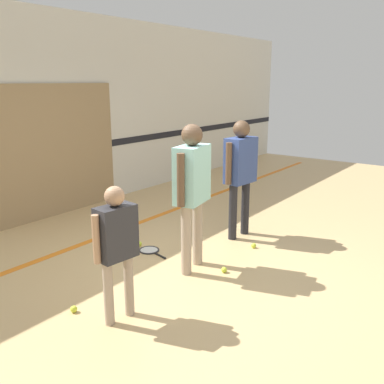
{
  "coord_description": "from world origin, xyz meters",
  "views": [
    {
      "loc": [
        -3.57,
        -2.78,
        2.13
      ],
      "look_at": [
        0.12,
        -0.02,
        0.92
      ],
      "focal_mm": 40.0,
      "sensor_mm": 36.0,
      "label": 1
    }
  ],
  "objects_px": {
    "racket_spare_on_floor": "(150,251)",
    "tennis_ball_stray_left": "(74,309)",
    "person_instructor": "(192,182)",
    "tennis_ball_by_spare_racket": "(139,244)",
    "tennis_ball_stray_right": "(254,246)",
    "tennis_ball_near_instructor": "(224,270)",
    "person_student_left": "(116,239)",
    "person_student_right": "(240,166)",
    "racket_second_spare": "(120,248)"
  },
  "relations": [
    {
      "from": "person_student_left",
      "to": "tennis_ball_near_instructor",
      "type": "distance_m",
      "value": 1.6
    },
    {
      "from": "person_instructor",
      "to": "racket_second_spare",
      "type": "height_order",
      "value": "person_instructor"
    },
    {
      "from": "person_instructor",
      "to": "tennis_ball_stray_right",
      "type": "xyz_separation_m",
      "value": [
        0.98,
        -0.27,
        -1.0
      ]
    },
    {
      "from": "person_instructor",
      "to": "tennis_ball_near_instructor",
      "type": "distance_m",
      "value": 1.08
    },
    {
      "from": "person_student_right",
      "to": "tennis_ball_by_spare_racket",
      "type": "xyz_separation_m",
      "value": [
        -1.11,
        0.86,
        -0.97
      ]
    },
    {
      "from": "person_instructor",
      "to": "tennis_ball_stray_left",
      "type": "bearing_deg",
      "value": 156.31
    },
    {
      "from": "person_student_right",
      "to": "tennis_ball_by_spare_racket",
      "type": "height_order",
      "value": "person_student_right"
    },
    {
      "from": "tennis_ball_stray_right",
      "to": "tennis_ball_by_spare_racket",
      "type": "bearing_deg",
      "value": 124.23
    },
    {
      "from": "person_student_left",
      "to": "tennis_ball_by_spare_racket",
      "type": "bearing_deg",
      "value": 44.17
    },
    {
      "from": "person_student_left",
      "to": "racket_spare_on_floor",
      "type": "relative_size",
      "value": 2.49
    },
    {
      "from": "person_instructor",
      "to": "person_student_right",
      "type": "bearing_deg",
      "value": -6.4
    },
    {
      "from": "person_instructor",
      "to": "racket_second_spare",
      "type": "bearing_deg",
      "value": 82.44
    },
    {
      "from": "person_student_left",
      "to": "tennis_ball_by_spare_racket",
      "type": "xyz_separation_m",
      "value": [
        1.41,
        1.09,
        -0.75
      ]
    },
    {
      "from": "person_student_right",
      "to": "tennis_ball_stray_left",
      "type": "relative_size",
      "value": 24.52
    },
    {
      "from": "tennis_ball_stray_right",
      "to": "person_student_left",
      "type": "bearing_deg",
      "value": 176.15
    },
    {
      "from": "racket_spare_on_floor",
      "to": "racket_second_spare",
      "type": "bearing_deg",
      "value": -142.92
    },
    {
      "from": "person_student_right",
      "to": "tennis_ball_stray_left",
      "type": "bearing_deg",
      "value": 0.67
    },
    {
      "from": "tennis_ball_near_instructor",
      "to": "tennis_ball_by_spare_racket",
      "type": "distance_m",
      "value": 1.34
    },
    {
      "from": "tennis_ball_stray_right",
      "to": "racket_spare_on_floor",
      "type": "bearing_deg",
      "value": 131.53
    },
    {
      "from": "person_student_right",
      "to": "tennis_ball_by_spare_racket",
      "type": "distance_m",
      "value": 1.71
    },
    {
      "from": "racket_spare_on_floor",
      "to": "person_instructor",
      "type": "bearing_deg",
      "value": 6.24
    },
    {
      "from": "racket_spare_on_floor",
      "to": "tennis_ball_near_instructor",
      "type": "relative_size",
      "value": 7.66
    },
    {
      "from": "racket_second_spare",
      "to": "tennis_ball_stray_right",
      "type": "relative_size",
      "value": 6.9
    },
    {
      "from": "tennis_ball_by_spare_racket",
      "to": "tennis_ball_stray_right",
      "type": "xyz_separation_m",
      "value": [
        0.85,
        -1.25,
        0.0
      ]
    },
    {
      "from": "person_student_left",
      "to": "tennis_ball_stray_right",
      "type": "xyz_separation_m",
      "value": [
        2.26,
        -0.15,
        -0.75
      ]
    },
    {
      "from": "tennis_ball_near_instructor",
      "to": "tennis_ball_stray_left",
      "type": "relative_size",
      "value": 1.0
    },
    {
      "from": "racket_spare_on_floor",
      "to": "person_student_right",
      "type": "bearing_deg",
      "value": 74.79
    },
    {
      "from": "person_instructor",
      "to": "tennis_ball_near_instructor",
      "type": "height_order",
      "value": "person_instructor"
    },
    {
      "from": "person_student_right",
      "to": "tennis_ball_near_instructor",
      "type": "bearing_deg",
      "value": 27.87
    },
    {
      "from": "racket_second_spare",
      "to": "tennis_ball_stray_right",
      "type": "xyz_separation_m",
      "value": [
        1.06,
        -1.38,
        0.02
      ]
    },
    {
      "from": "racket_spare_on_floor",
      "to": "tennis_ball_near_instructor",
      "type": "bearing_deg",
      "value": 15.01
    },
    {
      "from": "tennis_ball_stray_left",
      "to": "person_student_left",
      "type": "bearing_deg",
      "value": -67.2
    },
    {
      "from": "tennis_ball_near_instructor",
      "to": "person_student_left",
      "type": "bearing_deg",
      "value": 170.2
    },
    {
      "from": "tennis_ball_near_instructor",
      "to": "tennis_ball_by_spare_racket",
      "type": "relative_size",
      "value": 1.0
    },
    {
      "from": "tennis_ball_near_instructor",
      "to": "tennis_ball_stray_left",
      "type": "distance_m",
      "value": 1.72
    },
    {
      "from": "tennis_ball_by_spare_racket",
      "to": "tennis_ball_stray_left",
      "type": "distance_m",
      "value": 1.72
    },
    {
      "from": "racket_spare_on_floor",
      "to": "tennis_ball_stray_left",
      "type": "xyz_separation_m",
      "value": [
        -1.54,
        -0.43,
        0.02
      ]
    },
    {
      "from": "person_student_left",
      "to": "tennis_ball_stray_left",
      "type": "bearing_deg",
      "value": 119.17
    },
    {
      "from": "person_instructor",
      "to": "racket_spare_on_floor",
      "type": "bearing_deg",
      "value": 71.63
    },
    {
      "from": "tennis_ball_near_instructor",
      "to": "person_student_right",
      "type": "bearing_deg",
      "value": 23.0
    },
    {
      "from": "tennis_ball_near_instructor",
      "to": "racket_spare_on_floor",
      "type": "bearing_deg",
      "value": 91.99
    },
    {
      "from": "tennis_ball_stray_right",
      "to": "person_instructor",
      "type": "bearing_deg",
      "value": 164.44
    },
    {
      "from": "person_student_right",
      "to": "tennis_ball_stray_right",
      "type": "xyz_separation_m",
      "value": [
        -0.27,
        -0.39,
        -0.97
      ]
    },
    {
      "from": "person_instructor",
      "to": "racket_second_spare",
      "type": "distance_m",
      "value": 1.51
    },
    {
      "from": "racket_spare_on_floor",
      "to": "tennis_ball_stray_right",
      "type": "height_order",
      "value": "tennis_ball_stray_right"
    },
    {
      "from": "person_instructor",
      "to": "racket_spare_on_floor",
      "type": "xyz_separation_m",
      "value": [
        0.09,
        0.74,
        -1.03
      ]
    },
    {
      "from": "person_instructor",
      "to": "tennis_ball_near_instructor",
      "type": "bearing_deg",
      "value": -82.49
    },
    {
      "from": "tennis_ball_near_instructor",
      "to": "tennis_ball_stray_right",
      "type": "relative_size",
      "value": 1.0
    },
    {
      "from": "person_instructor",
      "to": "tennis_ball_by_spare_racket",
      "type": "bearing_deg",
      "value": 70.4
    },
    {
      "from": "racket_spare_on_floor",
      "to": "tennis_ball_stray_right",
      "type": "distance_m",
      "value": 1.35
    }
  ]
}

